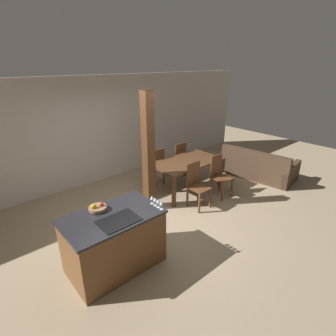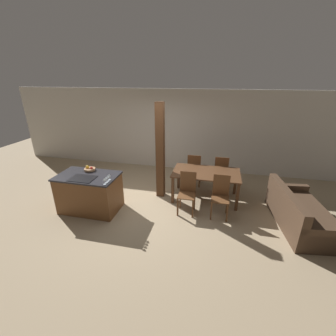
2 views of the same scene
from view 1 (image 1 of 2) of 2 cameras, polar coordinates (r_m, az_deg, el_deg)
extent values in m
plane|color=#9E896B|center=(5.39, -3.49, -11.62)|extent=(16.00, 16.00, 0.00)
cube|color=beige|center=(6.91, -17.07, 7.47)|extent=(11.20, 0.08, 2.70)
cube|color=brown|center=(4.22, -11.58, -15.57)|extent=(1.38, 0.82, 0.88)
cube|color=#232328|center=(3.96, -12.09, -10.30)|extent=(1.42, 0.86, 0.04)
cube|color=black|center=(3.81, -10.68, -11.20)|extent=(0.56, 0.40, 0.01)
cylinder|color=#99704C|center=(4.11, -15.05, -8.44)|extent=(0.27, 0.27, 0.05)
sphere|color=red|center=(4.10, -14.28, -7.73)|extent=(0.07, 0.07, 0.07)
sphere|color=gold|center=(4.07, -15.90, -8.07)|extent=(0.08, 0.08, 0.08)
cylinder|color=silver|center=(3.99, -1.44, -8.98)|extent=(0.06, 0.06, 0.00)
cylinder|color=silver|center=(3.97, -1.45, -8.45)|extent=(0.01, 0.01, 0.08)
cone|color=silver|center=(3.93, -1.46, -7.58)|extent=(0.06, 0.06, 0.06)
cylinder|color=silver|center=(4.04, -2.14, -8.56)|extent=(0.06, 0.06, 0.00)
cylinder|color=silver|center=(4.02, -2.15, -8.03)|extent=(0.01, 0.01, 0.08)
cone|color=silver|center=(3.98, -2.16, -7.17)|extent=(0.06, 0.06, 0.06)
cylinder|color=silver|center=(4.09, -2.82, -8.14)|extent=(0.06, 0.06, 0.00)
cylinder|color=silver|center=(4.07, -2.83, -7.62)|extent=(0.01, 0.01, 0.08)
cone|color=silver|center=(4.04, -2.85, -6.76)|extent=(0.06, 0.06, 0.06)
cylinder|color=silver|center=(4.14, -3.48, -7.73)|extent=(0.06, 0.06, 0.00)
cylinder|color=silver|center=(4.12, -3.49, -7.21)|extent=(0.01, 0.01, 0.08)
cone|color=silver|center=(4.09, -3.52, -6.37)|extent=(0.06, 0.06, 0.06)
cube|color=#51331E|center=(6.34, 4.06, 1.41)|extent=(1.72, 0.98, 0.03)
cube|color=#51331E|center=(5.71, 1.30, -5.20)|extent=(0.07, 0.07, 0.74)
cube|color=#51331E|center=(6.78, 11.28, -1.03)|extent=(0.07, 0.07, 0.74)
cube|color=#51331E|center=(6.30, -3.91, -2.50)|extent=(0.07, 0.07, 0.74)
cube|color=#51331E|center=(7.29, 6.05, 0.95)|extent=(0.07, 0.07, 0.74)
cube|color=brown|center=(5.70, 6.83, -4.33)|extent=(0.40, 0.40, 0.02)
cube|color=brown|center=(5.70, 5.55, -1.29)|extent=(0.38, 0.02, 0.52)
cube|color=brown|center=(5.59, 6.83, -7.65)|extent=(0.04, 0.04, 0.46)
cube|color=brown|center=(5.83, 9.20, -6.47)|extent=(0.04, 0.04, 0.46)
cube|color=brown|center=(5.80, 4.24, -6.37)|extent=(0.04, 0.04, 0.46)
cube|color=brown|center=(6.03, 6.63, -5.29)|extent=(0.04, 0.04, 0.46)
cube|color=brown|center=(6.24, 11.64, -2.18)|extent=(0.40, 0.40, 0.02)
cube|color=brown|center=(6.25, 10.46, 0.59)|extent=(0.38, 0.02, 0.52)
cube|color=brown|center=(6.12, 11.75, -5.17)|extent=(0.04, 0.04, 0.46)
cube|color=brown|center=(6.38, 13.71, -4.17)|extent=(0.04, 0.04, 0.46)
cube|color=brown|center=(6.32, 9.22, -4.10)|extent=(0.04, 0.04, 0.46)
cube|color=brown|center=(6.57, 11.22, -3.17)|extent=(0.04, 0.04, 0.46)
cube|color=brown|center=(6.75, -3.07, 0.18)|extent=(0.40, 0.40, 0.02)
cube|color=brown|center=(6.52, -2.08, 1.89)|extent=(0.38, 0.02, 0.52)
cube|color=brown|center=(7.07, -2.79, -0.85)|extent=(0.04, 0.04, 0.46)
cube|color=brown|center=(6.88, -5.10, -1.60)|extent=(0.04, 0.04, 0.46)
cube|color=brown|center=(6.82, -0.94, -1.73)|extent=(0.04, 0.04, 0.46)
cube|color=brown|center=(6.62, -3.28, -2.54)|extent=(0.04, 0.04, 0.46)
cube|color=brown|center=(7.22, 1.76, 1.69)|extent=(0.40, 0.40, 0.02)
cube|color=brown|center=(7.00, 2.84, 3.33)|extent=(0.38, 0.02, 0.52)
cube|color=brown|center=(7.54, 1.81, 0.67)|extent=(0.04, 0.04, 0.46)
cube|color=brown|center=(7.32, -0.22, 0.00)|extent=(0.04, 0.04, 0.46)
cube|color=brown|center=(7.30, 3.70, -0.10)|extent=(0.04, 0.04, 0.46)
cube|color=brown|center=(7.08, 1.65, -0.82)|extent=(0.04, 0.04, 0.46)
cube|color=#473323|center=(7.76, 19.14, -0.10)|extent=(1.18, 1.98, 0.42)
cube|color=#473323|center=(7.27, 18.29, 2.01)|extent=(0.40, 1.88, 0.40)
cube|color=#473323|center=(7.49, 25.25, -1.27)|extent=(0.96, 0.26, 0.56)
cube|color=#473323|center=(8.07, 13.60, 1.92)|extent=(0.96, 0.26, 0.56)
cube|color=#4C2D19|center=(5.36, -4.27, 3.17)|extent=(0.20, 0.20, 2.51)
camera|label=2|loc=(4.61, 66.70, 10.20)|focal=24.00mm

